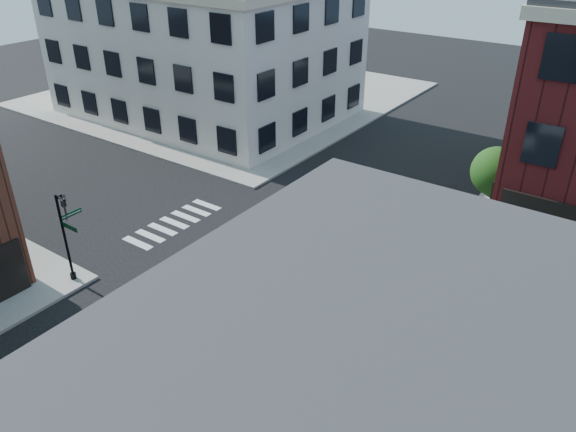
{
  "coord_description": "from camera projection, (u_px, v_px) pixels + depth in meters",
  "views": [
    {
      "loc": [
        14.33,
        -18.85,
        15.6
      ],
      "look_at": [
        0.44,
        0.69,
        2.5
      ],
      "focal_mm": 35.0,
      "sensor_mm": 36.0,
      "label": 1
    }
  ],
  "objects": [
    {
      "name": "signal_pole",
      "position": [
        66.0,
        229.0,
        25.52
      ],
      "size": [
        1.29,
        1.24,
        4.6
      ],
      "color": "black",
      "rests_on": "ground"
    },
    {
      "name": "sidewalk_nw",
      "position": [
        229.0,
        94.0,
        53.91
      ],
      "size": [
        30.0,
        30.0,
        0.15
      ],
      "primitive_type": "cube",
      "color": "gray",
      "rests_on": "ground"
    },
    {
      "name": "traffic_cone",
      "position": [
        191.0,
        268.0,
        27.2
      ],
      "size": [
        0.47,
        0.47,
        0.69
      ],
      "rotation": [
        0.0,
        0.0,
        -0.31
      ],
      "color": "#ED370A",
      "rests_on": "ground"
    },
    {
      "name": "building_nw",
      "position": [
        205.0,
        48.0,
        46.72
      ],
      "size": [
        22.0,
        16.0,
        11.0
      ],
      "primitive_type": "cube",
      "color": "silver",
      "rests_on": "ground"
    },
    {
      "name": "tree_far",
      "position": [
        526.0,
        146.0,
        34.45
      ],
      "size": [
        2.43,
        2.43,
        4.07
      ],
      "color": "black",
      "rests_on": "ground"
    },
    {
      "name": "tree_near",
      "position": [
        497.0,
        174.0,
        30.02
      ],
      "size": [
        2.69,
        2.69,
        4.49
      ],
      "color": "black",
      "rests_on": "ground"
    },
    {
      "name": "box_truck",
      "position": [
        460.0,
        328.0,
        20.81
      ],
      "size": [
        8.57,
        3.39,
        3.8
      ],
      "rotation": [
        0.0,
        0.0,
        -0.11
      ],
      "color": "white",
      "rests_on": "ground"
    },
    {
      "name": "ground",
      "position": [
        273.0,
        262.0,
        28.25
      ],
      "size": [
        120.0,
        120.0,
        0.0
      ],
      "primitive_type": "plane",
      "color": "black",
      "rests_on": "ground"
    }
  ]
}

